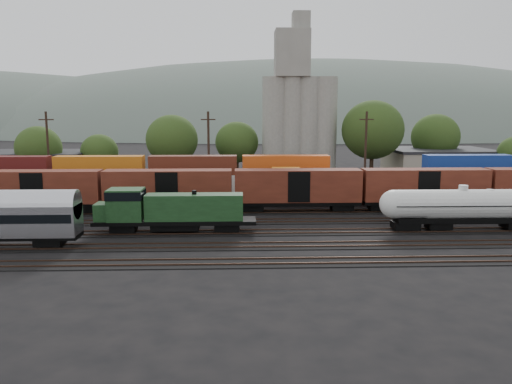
{
  "coord_description": "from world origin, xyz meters",
  "views": [
    {
      "loc": [
        -7.48,
        -53.76,
        12.14
      ],
      "look_at": [
        -5.52,
        2.0,
        3.0
      ],
      "focal_mm": 35.0,
      "sensor_mm": 36.0,
      "label": 1
    }
  ],
  "objects_px": {
    "tank_car_a": "(462,206)",
    "orange_locomotive": "(321,185)",
    "green_locomotive": "(166,210)",
    "grain_silo": "(298,115)"
  },
  "relations": [
    {
      "from": "tank_car_a",
      "to": "orange_locomotive",
      "type": "distance_m",
      "value": 19.18
    },
    {
      "from": "orange_locomotive",
      "to": "grain_silo",
      "type": "xyz_separation_m",
      "value": [
        0.11,
        26.0,
        8.69
      ]
    },
    {
      "from": "tank_car_a",
      "to": "orange_locomotive",
      "type": "bearing_deg",
      "value": 128.54
    },
    {
      "from": "tank_car_a",
      "to": "orange_locomotive",
      "type": "xyz_separation_m",
      "value": [
        -11.95,
        15.0,
        -0.07
      ]
    },
    {
      "from": "tank_car_a",
      "to": "grain_silo",
      "type": "bearing_deg",
      "value": 106.11
    },
    {
      "from": "green_locomotive",
      "to": "orange_locomotive",
      "type": "relative_size",
      "value": 0.89
    },
    {
      "from": "orange_locomotive",
      "to": "grain_silo",
      "type": "bearing_deg",
      "value": 89.76
    },
    {
      "from": "green_locomotive",
      "to": "orange_locomotive",
      "type": "distance_m",
      "value": 23.32
    },
    {
      "from": "green_locomotive",
      "to": "grain_silo",
      "type": "height_order",
      "value": "grain_silo"
    },
    {
      "from": "green_locomotive",
      "to": "grain_silo",
      "type": "bearing_deg",
      "value": 66.34
    }
  ]
}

